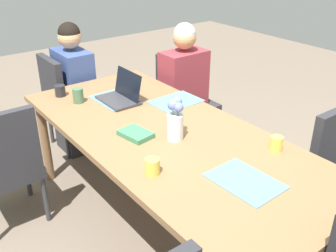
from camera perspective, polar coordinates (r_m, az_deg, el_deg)
ground_plane at (r=2.87m, az=0.00°, el=-14.39°), size 10.00×10.00×0.00m
dining_table at (r=2.47m, az=0.00°, el=-2.44°), size 2.32×1.02×0.75m
chair_far_left_near at (r=3.66m, az=2.25°, el=4.44°), size 0.44×0.44×0.90m
person_far_left_near at (r=3.56m, az=2.26°, el=4.26°), size 0.36×0.40×1.19m
chair_head_left_left_mid at (r=3.71m, az=-14.64°, el=3.87°), size 0.44×0.44×0.90m
person_head_left_left_mid at (r=3.67m, az=-13.25°, el=4.27°), size 0.40×0.36×1.19m
chair_near_right_mid at (r=2.82m, az=-22.70°, el=-4.98°), size 0.44×0.44×0.90m
flower_vase at (r=2.32m, az=1.07°, el=0.85°), size 0.10×0.11×0.26m
placemat_far_left_near at (r=2.90m, az=1.14°, el=3.63°), size 0.27×0.37×0.00m
placemat_head_left_left_mid at (r=2.95m, az=-7.68°, el=3.86°), size 0.37×0.27×0.00m
placemat_head_right_left_far at (r=2.03m, az=11.16°, el=-7.87°), size 0.37×0.27×0.00m
laptop_head_left_left_mid at (r=2.91m, az=-6.84°, el=4.49°), size 0.32×0.22×0.21m
coffee_mug_near_left at (r=2.93m, az=-12.96°, el=4.35°), size 0.08×0.08×0.11m
coffee_mug_near_right at (r=2.03m, az=-2.31°, el=-5.89°), size 0.08×0.08×0.09m
coffee_mug_centre_left at (r=3.09m, az=-15.45°, el=4.99°), size 0.08×0.08×0.08m
coffee_mug_centre_right at (r=2.32m, az=15.50°, el=-2.47°), size 0.07×0.07×0.09m
book_red_cover at (r=2.41m, az=-4.73°, el=-1.17°), size 0.22×0.17×0.03m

